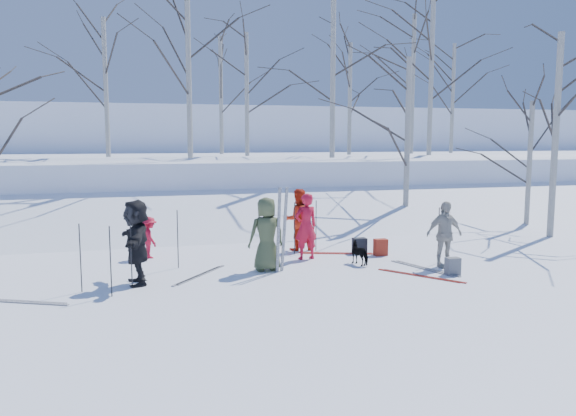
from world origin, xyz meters
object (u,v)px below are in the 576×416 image
object	(u,v)px
skier_red_seated	(150,237)
skier_grey_west	(136,242)
skier_olive_center	(267,234)
skier_red_north	(306,226)
skier_cream_east	(444,234)
dog	(361,253)
skier_redor_behind	(298,220)
backpack_grey	(453,266)
backpack_dark	(360,246)
backpack_red	(381,247)

from	to	relation	value
skier_red_seated	skier_grey_west	xyz separation A→B (m)	(-0.31, -2.53, 0.35)
skier_olive_center	skier_red_north	distance (m)	1.52
skier_olive_center	skier_grey_west	distance (m)	2.85
skier_cream_east	dog	world-z (taller)	skier_cream_east
skier_redor_behind	dog	world-z (taller)	skier_redor_behind
skier_redor_behind	backpack_grey	xyz separation A→B (m)	(2.48, -3.52, -0.63)
skier_cream_east	dog	size ratio (longest dim) A/B	2.36
dog	backpack_dark	world-z (taller)	dog
skier_redor_behind	dog	bearing A→B (deg)	117.32
backpack_red	backpack_dark	world-z (taller)	backpack_red
skier_red_north	skier_red_seated	world-z (taller)	skier_red_north
skier_olive_center	skier_redor_behind	bearing A→B (deg)	-127.89
skier_red_north	backpack_dark	size ratio (longest dim) A/B	4.07
backpack_grey	backpack_dark	world-z (taller)	backpack_dark
skier_red_north	backpack_grey	xyz separation A→B (m)	(2.61, -2.39, -0.62)
skier_olive_center	backpack_red	distance (m)	3.33
backpack_red	skier_red_seated	bearing A→B (deg)	167.90
skier_red_north	skier_grey_west	xyz separation A→B (m)	(-4.01, -1.40, 0.05)
skier_cream_east	dog	xyz separation A→B (m)	(-1.74, 0.75, -0.49)
skier_red_seated	dog	bearing A→B (deg)	-130.70
skier_red_north	backpack_grey	bearing A→B (deg)	128.43
skier_olive_center	backpack_dark	distance (m)	3.06
skier_red_seated	skier_redor_behind	bearing A→B (deg)	-107.69
skier_redor_behind	backpack_dark	distance (m)	1.76
skier_cream_east	backpack_red	size ratio (longest dim) A/B	3.64
skier_grey_west	backpack_grey	distance (m)	6.73
skier_red_north	skier_cream_east	distance (m)	3.27
backpack_red	skier_redor_behind	bearing A→B (deg)	146.52
skier_red_seated	skier_grey_west	bearing A→B (deg)	155.41
skier_olive_center	skier_red_north	size ratio (longest dim) A/B	1.02
skier_redor_behind	dog	size ratio (longest dim) A/B	2.53
skier_olive_center	backpack_red	size ratio (longest dim) A/B	3.95
skier_redor_behind	skier_red_seated	distance (m)	3.84
skier_cream_east	backpack_red	bearing A→B (deg)	117.36
backpack_red	backpack_dark	xyz separation A→B (m)	(-0.42, 0.37, -0.01)
skier_olive_center	skier_red_north	world-z (taller)	skier_olive_center
skier_olive_center	skier_cream_east	size ratio (longest dim) A/B	1.08
backpack_red	skier_olive_center	bearing A→B (deg)	-164.99
skier_grey_west	backpack_dark	xyz separation A→B (m)	(5.55, 1.68, -0.67)
skier_red_north	backpack_grey	world-z (taller)	skier_red_north
skier_red_seated	dog	size ratio (longest dim) A/B	1.59
backpack_grey	skier_red_north	bearing A→B (deg)	137.47
skier_red_seated	skier_cream_east	size ratio (longest dim) A/B	0.67
dog	skier_cream_east	bearing A→B (deg)	137.29
dog	backpack_grey	size ratio (longest dim) A/B	1.70
skier_red_north	skier_redor_behind	size ratio (longest dim) A/B	1.00
skier_grey_west	backpack_red	distance (m)	6.15
skier_grey_west	skier_redor_behind	bearing A→B (deg)	117.61
dog	backpack_dark	size ratio (longest dim) A/B	1.62
backpack_dark	skier_cream_east	bearing A→B (deg)	-56.58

